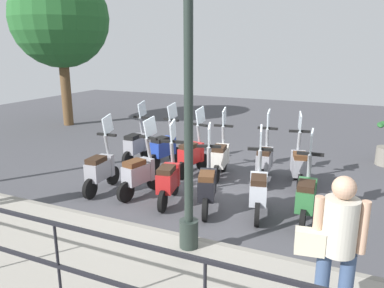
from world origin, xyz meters
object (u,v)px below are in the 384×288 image
object	(u,v)px
scooter_near_3	(169,179)
scooter_far_4	(164,147)
scooter_near_2	(207,185)
scooter_far_3	(192,154)
scooter_near_0	(306,196)
scooter_far_5	(136,144)
scooter_near_5	(101,169)
scooter_far_0	(299,164)
scooter_near_4	(140,172)
scooter_far_1	(265,160)
tree_large	(60,19)
scooter_far_2	(220,156)
pedestrian_with_bag	(336,242)
scooter_near_1	(258,189)
lamp_post_near	(189,100)

from	to	relation	value
scooter_near_3	scooter_far_4	xyz separation A→B (m)	(1.93, 1.14, 0.00)
scooter_near_2	scooter_far_3	world-z (taller)	same
scooter_near_0	scooter_near_3	size ratio (longest dim) A/B	1.00
scooter_near_3	scooter_far_5	size ratio (longest dim) A/B	1.00
scooter_far_4	scooter_near_0	bearing A→B (deg)	-104.26
scooter_near_0	scooter_near_2	xyz separation A→B (m)	(-0.23, 1.67, 0.00)
scooter_near_5	scooter_near_3	bearing A→B (deg)	-92.46
scooter_far_0	scooter_near_4	bearing A→B (deg)	109.00
scooter_near_4	scooter_far_1	distance (m)	2.73
scooter_near_2	scooter_far_0	bearing A→B (deg)	-50.79
scooter_near_5	scooter_far_0	bearing A→B (deg)	-65.47
tree_large	scooter_far_2	bearing A→B (deg)	-113.45
scooter_near_3	scooter_far_2	xyz separation A→B (m)	(1.78, -0.38, 0.00)
scooter_near_3	scooter_far_0	xyz separation A→B (m)	(1.91, -2.07, 0.00)
pedestrian_with_bag	scooter_far_0	size ratio (longest dim) A/B	1.03
scooter_near_4	scooter_near_0	bearing A→B (deg)	-76.41
scooter_near_3	scooter_near_2	bearing A→B (deg)	-103.13
scooter_far_5	tree_large	bearing A→B (deg)	58.88
scooter_near_5	tree_large	bearing A→B (deg)	43.19
tree_large	scooter_near_4	size ratio (longest dim) A/B	3.61
scooter_near_2	scooter_near_5	xyz separation A→B (m)	(-0.02, 2.31, 0.00)
scooter_far_3	scooter_far_4	bearing A→B (deg)	83.30
tree_large	scooter_far_1	world-z (taller)	tree_large
scooter_near_1	scooter_far_2	bearing A→B (deg)	25.20
scooter_near_1	scooter_far_2	size ratio (longest dim) A/B	1.00
scooter_near_0	scooter_far_0	size ratio (longest dim) A/B	1.00
tree_large	scooter_far_5	size ratio (longest dim) A/B	3.61
scooter_near_1	scooter_far_4	size ratio (longest dim) A/B	1.00
scooter_far_0	scooter_far_3	bearing A→B (deg)	81.70
scooter_near_1	scooter_near_3	xyz separation A→B (m)	(-0.16, 1.66, 0.00)
scooter_far_0	scooter_far_2	world-z (taller)	same
scooter_far_1	lamp_post_near	bearing A→B (deg)	170.73
scooter_far_0	pedestrian_with_bag	bearing A→B (deg)	178.45
scooter_near_2	scooter_near_3	world-z (taller)	same
scooter_far_0	scooter_far_1	world-z (taller)	same
scooter_far_2	scooter_near_0	bearing A→B (deg)	-134.98
lamp_post_near	scooter_far_2	bearing A→B (deg)	12.62
scooter_near_0	scooter_far_0	bearing A→B (deg)	9.53
lamp_post_near	scooter_near_1	world-z (taller)	lamp_post_near
scooter_near_3	scooter_far_3	world-z (taller)	same
scooter_near_1	pedestrian_with_bag	bearing A→B (deg)	-164.61
pedestrian_with_bag	scooter_near_3	xyz separation A→B (m)	(2.34, 3.04, -0.60)
scooter_near_0	scooter_far_3	bearing A→B (deg)	58.80
scooter_far_0	scooter_far_2	xyz separation A→B (m)	(-0.14, 1.69, 0.00)
scooter_near_0	scooter_far_5	xyz separation A→B (m)	(1.69, 4.38, 0.00)
scooter_near_1	scooter_far_1	size ratio (longest dim) A/B	1.00
scooter_far_0	scooter_far_4	xyz separation A→B (m)	(0.02, 3.21, 0.00)
pedestrian_with_bag	tree_large	world-z (taller)	tree_large
scooter_near_5	scooter_far_5	bearing A→B (deg)	7.67
pedestrian_with_bag	scooter_far_5	world-z (taller)	pedestrian_with_bag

